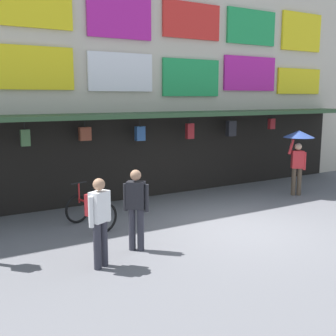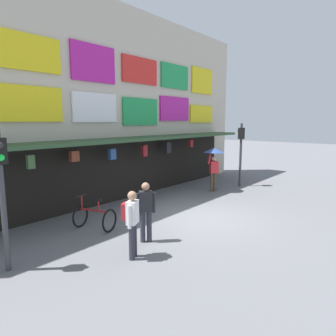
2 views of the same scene
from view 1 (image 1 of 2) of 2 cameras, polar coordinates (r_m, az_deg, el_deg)
ground_plane at (r=10.11m, az=9.76°, el=-8.26°), size 80.00×80.00×0.00m
shopfront at (r=13.45m, az=-2.73°, el=13.43°), size 18.00×2.60×8.00m
bicycle_parked at (r=10.10m, az=-10.69°, el=-5.97°), size 0.99×1.31×1.05m
pedestrian_in_blue at (r=8.37m, az=-4.44°, el=-5.19°), size 0.42×0.40×1.68m
pedestrian_with_umbrella at (r=13.61m, az=17.60°, el=3.15°), size 0.96×0.96×2.08m
pedestrian_in_white at (r=7.62m, az=-9.56°, el=-6.54°), size 0.48×0.46×1.68m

